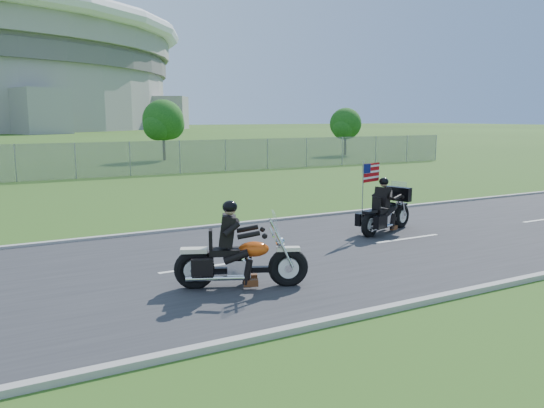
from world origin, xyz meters
TOP-DOWN VIEW (x-y plane):
  - ground at (0.00, 0.00)m, footprint 420.00×420.00m
  - road at (0.00, 0.00)m, footprint 120.00×8.00m
  - curb_north at (0.00, 4.05)m, footprint 120.00×0.18m
  - curb_south at (0.00, -4.05)m, footprint 120.00×0.18m
  - fence at (-5.00, 20.00)m, footprint 60.00×0.03m
  - tree_fence_near at (6.04, 30.04)m, footprint 3.52×3.28m
  - tree_fence_far at (22.04, 28.03)m, footprint 3.08×2.87m
  - motorcycle_lead at (-1.91, -1.65)m, footprint 2.55×1.34m
  - motorcycle_follow at (4.05, 1.00)m, footprint 2.43×1.20m

SIDE VIEW (x-z plane):
  - ground at x=0.00m, z-range 0.00..0.00m
  - road at x=0.00m, z-range 0.00..0.04m
  - curb_north at x=0.00m, z-range -0.01..0.11m
  - curb_south at x=0.00m, z-range -0.01..0.11m
  - motorcycle_lead at x=-1.91m, z-range -0.34..1.47m
  - motorcycle_follow at x=4.05m, z-range -0.47..1.62m
  - fence at x=-5.00m, z-range 0.00..2.00m
  - tree_fence_far at x=22.04m, z-range 0.54..4.74m
  - tree_fence_near at x=6.04m, z-range 0.60..5.35m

